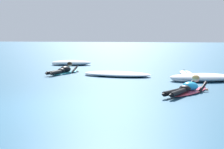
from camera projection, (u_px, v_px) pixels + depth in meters
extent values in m
plane|color=navy|center=(127.00, 68.00, 18.25)|extent=(120.00, 120.00, 0.00)
ellipsoid|color=#E54C66|center=(190.00, 92.00, 10.53)|extent=(1.35, 2.09, 0.07)
ellipsoid|color=#E54C66|center=(203.00, 87.00, 11.31)|extent=(0.25, 0.26, 0.06)
ellipsoid|color=#1E9EDB|center=(191.00, 86.00, 10.55)|extent=(0.65, 0.78, 0.35)
ellipsoid|color=black|center=(185.00, 89.00, 10.24)|extent=(0.43, 0.40, 0.20)
cylinder|color=black|center=(173.00, 92.00, 9.82)|extent=(0.55, 0.85, 0.14)
ellipsoid|color=black|center=(164.00, 94.00, 9.48)|extent=(0.18, 0.24, 0.08)
cylinder|color=black|center=(178.00, 93.00, 9.72)|extent=(0.46, 0.88, 0.14)
ellipsoid|color=black|center=(171.00, 95.00, 9.35)|extent=(0.18, 0.24, 0.08)
cylinder|color=black|center=(189.00, 87.00, 10.99)|extent=(0.34, 0.59, 0.35)
sphere|color=tan|center=(194.00, 88.00, 11.31)|extent=(0.09, 0.09, 0.09)
cylinder|color=black|center=(202.00, 88.00, 10.71)|extent=(0.34, 0.59, 0.35)
sphere|color=tan|center=(207.00, 90.00, 11.02)|extent=(0.09, 0.09, 0.09)
sphere|color=tan|center=(196.00, 79.00, 10.85)|extent=(0.21, 0.21, 0.21)
ellipsoid|color=#AD894C|center=(196.00, 78.00, 10.83)|extent=(0.28, 0.27, 0.16)
ellipsoid|color=#2DB2D1|center=(65.00, 73.00, 15.69)|extent=(0.90, 2.01, 0.07)
ellipsoid|color=#2DB2D1|center=(75.00, 71.00, 16.53)|extent=(0.22, 0.23, 0.06)
ellipsoid|color=black|center=(66.00, 69.00, 15.71)|extent=(0.52, 0.70, 0.34)
ellipsoid|color=black|center=(61.00, 70.00, 15.38)|extent=(0.39, 0.34, 0.20)
cylinder|color=black|center=(53.00, 72.00, 14.91)|extent=(0.35, 0.82, 0.14)
ellipsoid|color=black|center=(47.00, 73.00, 14.55)|extent=(0.14, 0.24, 0.08)
cylinder|color=black|center=(56.00, 72.00, 14.85)|extent=(0.26, 0.82, 0.14)
ellipsoid|color=black|center=(51.00, 73.00, 14.47)|extent=(0.14, 0.24, 0.08)
cylinder|color=black|center=(65.00, 70.00, 16.13)|extent=(0.21, 0.62, 0.35)
sphere|color=tan|center=(70.00, 71.00, 16.50)|extent=(0.09, 0.09, 0.09)
cylinder|color=black|center=(74.00, 70.00, 15.94)|extent=(0.21, 0.62, 0.35)
sphere|color=tan|center=(78.00, 72.00, 16.29)|extent=(0.09, 0.09, 0.09)
sphere|color=tan|center=(70.00, 64.00, 16.03)|extent=(0.21, 0.21, 0.21)
ellipsoid|color=black|center=(70.00, 64.00, 16.01)|extent=(0.26, 0.24, 0.16)
ellipsoid|color=white|center=(186.00, 73.00, 15.78)|extent=(0.68, 2.00, 0.07)
cube|color=#1E9EDB|center=(186.00, 72.00, 15.77)|extent=(0.19, 1.66, 0.01)
cone|color=black|center=(184.00, 71.00, 16.57)|extent=(0.11, 0.11, 0.16)
ellipsoid|color=white|center=(71.00, 63.00, 19.84)|extent=(2.32, 1.27, 0.29)
ellipsoid|color=white|center=(81.00, 63.00, 19.96)|extent=(0.92, 0.80, 0.20)
ellipsoid|color=white|center=(59.00, 64.00, 19.78)|extent=(0.89, 0.68, 0.16)
ellipsoid|color=white|center=(202.00, 77.00, 13.12)|extent=(2.60, 1.61, 0.29)
ellipsoid|color=white|center=(217.00, 78.00, 13.31)|extent=(0.94, 0.66, 0.21)
ellipsoid|color=white|center=(183.00, 80.00, 12.99)|extent=(0.87, 0.54, 0.16)
ellipsoid|color=white|center=(117.00, 74.00, 14.69)|extent=(2.97, 1.57, 0.20)
ellipsoid|color=white|center=(135.00, 75.00, 14.63)|extent=(1.06, 0.67, 0.14)
ellipsoid|color=white|center=(97.00, 75.00, 14.86)|extent=(1.07, 0.69, 0.11)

